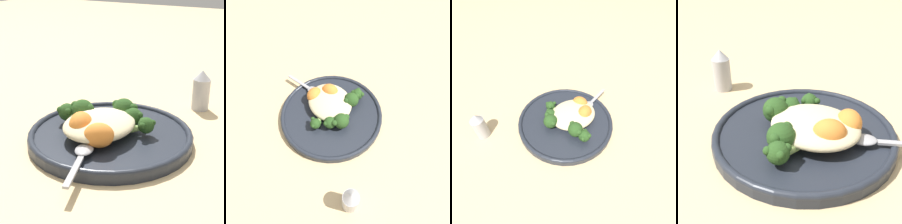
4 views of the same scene
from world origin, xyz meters
The scene contains 13 objects.
ground_plane centered at (0.00, 0.00, 0.00)m, with size 4.00×4.00×0.00m, color #D6B784.
plate centered at (-0.01, 0.02, 0.01)m, with size 0.29×0.29×0.02m.
quinoa_mound centered at (-0.03, 0.03, 0.04)m, with size 0.14×0.12×0.03m, color beige.
broccoli_stalk_0 centered at (0.00, -0.02, 0.03)m, with size 0.08×0.09×0.03m.
broccoli_stalk_1 centered at (0.02, 0.00, 0.04)m, with size 0.09×0.05×0.03m.
broccoli_stalk_2 centered at (0.03, 0.02, 0.04)m, with size 0.12×0.05×0.04m.
broccoli_stalk_3 centered at (-0.01, 0.04, 0.03)m, with size 0.07×0.07×0.03m.
broccoli_stalk_4 centered at (0.00, 0.08, 0.04)m, with size 0.06×0.10×0.04m.
broccoli_stalk_5 centered at (-0.02, 0.08, 0.04)m, with size 0.05×0.12×0.03m.
sweet_potato_chunk_0 centered at (-0.07, 0.00, 0.04)m, with size 0.05×0.04×0.04m, color orange.
sweet_potato_chunk_1 centered at (-0.06, 0.04, 0.04)m, with size 0.05×0.04×0.04m, color orange.
spoon centered at (-0.11, 0.00, 0.03)m, with size 0.12×0.06×0.01m.
salt_shaker centered at (0.22, -0.07, 0.04)m, with size 0.04×0.04×0.09m.
Camera 4 is at (-0.18, 0.38, 0.29)m, focal length 50.00 mm.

